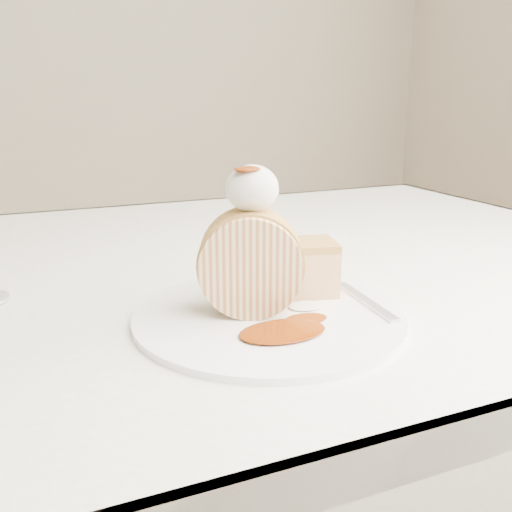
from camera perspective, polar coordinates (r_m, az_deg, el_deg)
name	(u,v)px	position (r m, az deg, el deg)	size (l,w,h in m)	color
table	(193,324)	(0.81, -6.37, -6.75)	(1.40, 0.90, 0.75)	white
plate	(269,316)	(0.59, 1.29, -6.07)	(0.28, 0.28, 0.01)	white
roulade_slice	(251,263)	(0.58, -0.54, -0.73)	(0.10, 0.10, 0.06)	beige
cake_chunk	(307,270)	(0.64, 5.12, -1.45)	(0.06, 0.06, 0.05)	#C08D48
whipped_cream	(252,188)	(0.57, -0.40, 6.78)	(0.05, 0.05, 0.05)	white
caramel_drizzle	(247,163)	(0.55, -0.89, 9.29)	(0.03, 0.02, 0.01)	#682404
caramel_pool	(282,331)	(0.54, 2.66, -7.51)	(0.09, 0.06, 0.00)	#682404
fork	(366,301)	(0.62, 10.96, -4.45)	(0.02, 0.16, 0.00)	silver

